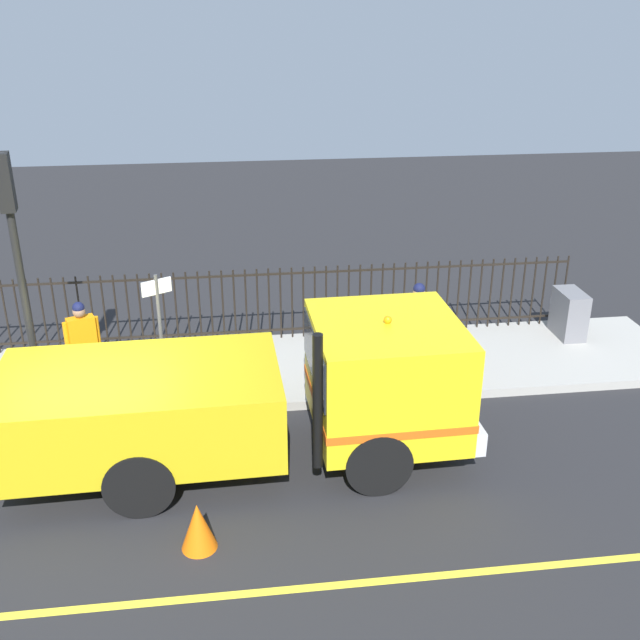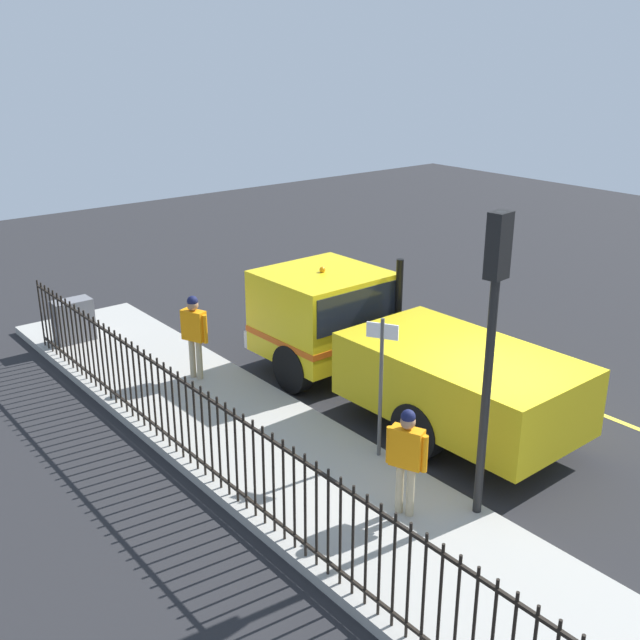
% 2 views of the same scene
% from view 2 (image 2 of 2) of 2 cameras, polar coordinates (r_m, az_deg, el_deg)
% --- Properties ---
extents(ground_plane, '(46.38, 46.38, 0.00)m').
position_cam_2_polar(ground_plane, '(12.98, 12.91, -9.72)').
color(ground_plane, '#232326').
rests_on(ground_plane, ground).
extents(sidewalk_slab, '(2.81, 21.08, 0.16)m').
position_cam_2_polar(sidewalk_slab, '(11.09, 3.11, -14.31)').
color(sidewalk_slab, '#A3A099').
rests_on(sidewalk_slab, ground).
extents(lane_marking, '(0.12, 18.97, 0.01)m').
position_cam_2_polar(lane_marking, '(14.95, 19.31, -6.25)').
color(lane_marking, yellow).
rests_on(lane_marking, ground).
extents(work_truck, '(2.39, 6.85, 2.48)m').
position_cam_2_polar(work_truck, '(14.00, 4.54, -1.58)').
color(work_truck, yellow).
rests_on(work_truck, ground).
extents(worker_standing, '(0.38, 0.59, 1.69)m').
position_cam_2_polar(worker_standing, '(14.77, -9.46, -0.62)').
color(worker_standing, orange).
rests_on(worker_standing, sidewalk_slab).
extents(pedestrian_distant, '(0.36, 0.56, 1.61)m').
position_cam_2_polar(pedestrian_distant, '(10.48, 6.53, -9.78)').
color(pedestrian_distant, orange).
rests_on(pedestrian_distant, sidewalk_slab).
extents(iron_fence, '(0.04, 17.96, 1.48)m').
position_cam_2_polar(iron_fence, '(9.97, -2.35, -12.93)').
color(iron_fence, black).
rests_on(iron_fence, sidewalk_slab).
extents(traffic_light_near, '(0.32, 0.24, 4.26)m').
position_cam_2_polar(traffic_light_near, '(9.87, 12.91, 0.85)').
color(traffic_light_near, black).
rests_on(traffic_light_near, sidewalk_slab).
extents(utility_cabinet, '(0.83, 0.47, 0.94)m').
position_cam_2_polar(utility_cabinet, '(17.50, -18.06, -0.04)').
color(utility_cabinet, slate).
rests_on(utility_cabinet, sidewalk_slab).
extents(traffic_cone, '(0.46, 0.46, 0.65)m').
position_cam_2_polar(traffic_cone, '(14.92, 12.64, -4.24)').
color(traffic_cone, orange).
rests_on(traffic_cone, ground).
extents(street_sign, '(0.27, 0.45, 2.32)m').
position_cam_2_polar(street_sign, '(11.68, 4.62, -3.90)').
color(street_sign, '#4C4C4C').
rests_on(street_sign, sidewalk_slab).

